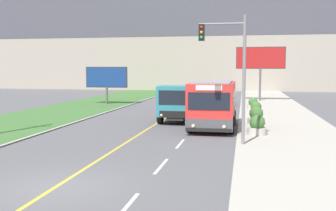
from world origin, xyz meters
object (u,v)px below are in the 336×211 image
object	(u,v)px
planter_round_second	(256,116)
planter_round_third	(256,109)
planter_round_near	(257,126)
city_bus	(213,105)
billboard_large	(261,60)
dump_truck	(180,104)
car_distant	(223,98)
billboard_small	(107,78)
traffic_light_mast	(231,64)
planter_round_far	(253,104)

from	to	relation	value
planter_round_second	planter_round_third	xyz separation A→B (m)	(0.11, 4.51, -0.01)
planter_round_near	planter_round_second	bearing A→B (deg)	88.98
city_bus	planter_round_third	world-z (taller)	city_bus
billboard_large	dump_truck	bearing A→B (deg)	-108.24
car_distant	planter_round_third	xyz separation A→B (m)	(3.01, -9.23, -0.13)
billboard_small	car_distant	bearing A→B (deg)	6.75
billboard_large	billboard_small	world-z (taller)	billboard_large
billboard_large	planter_round_third	size ratio (longest dim) A/B	5.57
planter_round_near	planter_round_second	world-z (taller)	planter_round_second
car_distant	dump_truck	bearing A→B (deg)	-99.91
traffic_light_mast	planter_round_near	bearing A→B (deg)	64.91
billboard_large	car_distant	bearing A→B (deg)	-125.62
city_bus	planter_round_second	distance (m)	3.78
planter_round_near	dump_truck	bearing A→B (deg)	136.81
planter_round_near	planter_round_third	size ratio (longest dim) A/B	1.00
planter_round_third	planter_round_far	xyz separation A→B (m)	(-0.13, 4.51, -0.01)
dump_truck	car_distant	world-z (taller)	dump_truck
city_bus	planter_round_far	bearing A→B (deg)	76.80
traffic_light_mast	billboard_large	size ratio (longest dim) A/B	1.02
planter_round_far	billboard_small	bearing A→B (deg)	167.54
city_bus	traffic_light_mast	distance (m)	5.73
billboard_large	planter_round_second	world-z (taller)	billboard_large
dump_truck	planter_round_second	size ratio (longest dim) A/B	5.92
planter_round_near	planter_round_second	distance (m)	4.51
billboard_small	planter_round_far	xyz separation A→B (m)	(14.92, -3.30, -2.18)
dump_truck	planter_round_near	world-z (taller)	dump_truck
billboard_large	billboard_small	xyz separation A→B (m)	(-15.88, -6.79, -1.98)
planter_round_near	planter_round_far	bearing A→B (deg)	89.77
planter_round_near	planter_round_third	world-z (taller)	planter_round_third
traffic_light_mast	planter_round_near	xyz separation A→B (m)	(1.38, 2.95, -3.43)
car_distant	planter_round_near	bearing A→B (deg)	-81.20
city_bus	traffic_light_mast	world-z (taller)	traffic_light_mast
city_bus	planter_round_third	xyz separation A→B (m)	(2.82, 6.96, -0.94)
billboard_small	planter_round_far	bearing A→B (deg)	-12.46
billboard_large	planter_round_far	world-z (taller)	billboard_large
traffic_light_mast	planter_round_third	size ratio (longest dim) A/B	5.69
billboard_large	planter_round_far	xyz separation A→B (m)	(-0.96, -10.08, -4.17)
billboard_small	billboard_large	bearing A→B (deg)	23.14
dump_truck	planter_round_second	bearing A→B (deg)	-3.72
traffic_light_mast	billboard_small	distance (m)	23.97
planter_round_second	planter_round_third	bearing A→B (deg)	88.65
car_distant	billboard_large	size ratio (longest dim) A/B	0.70
car_distant	traffic_light_mast	distance (m)	21.50
planter_round_second	billboard_small	bearing A→B (deg)	140.52
planter_round_third	planter_round_far	distance (m)	4.51
city_bus	planter_round_third	size ratio (longest dim) A/B	5.26
car_distant	planter_round_near	distance (m)	18.46
car_distant	planter_round_second	xyz separation A→B (m)	(2.90, -13.74, -0.11)
dump_truck	planter_round_far	bearing A→B (deg)	58.96
car_distant	planter_round_far	bearing A→B (deg)	-58.64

